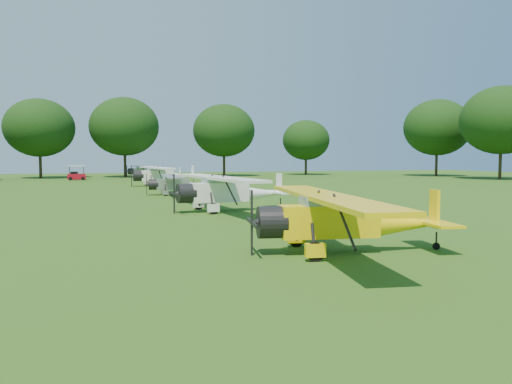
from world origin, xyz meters
TOP-DOWN VIEW (x-y plane):
  - ground at (0.00, 0.00)m, footprint 160.00×160.00m
  - tree_belt at (3.57, 0.16)m, footprint 137.36×130.27m
  - aircraft_2 at (0.91, -11.62)m, footprint 6.96×11.02m
  - aircraft_3 at (0.58, 2.36)m, footprint 7.31×11.62m
  - aircraft_4 at (-0.18, 16.16)m, footprint 5.79×9.23m
  - aircraft_5 at (0.29, 30.11)m, footprint 7.46×11.88m
  - aircraft_6 at (1.57, 43.57)m, footprint 6.17×9.82m
  - aircraft_7 at (0.87, 55.10)m, footprint 6.37×10.11m
  - golf_cart at (-9.36, 48.34)m, footprint 2.46×1.57m

SIDE VIEW (x-z plane):
  - ground at x=0.00m, z-range 0.00..0.00m
  - golf_cart at x=-9.36m, z-range -0.34..1.72m
  - aircraft_4 at x=-0.18m, z-range 0.15..1.97m
  - aircraft_6 at x=1.57m, z-range 0.16..2.09m
  - aircraft_7 at x=0.87m, z-range 0.17..2.15m
  - aircraft_2 at x=0.91m, z-range 0.18..2.35m
  - aircraft_3 at x=0.58m, z-range 0.19..2.47m
  - aircraft_5 at x=0.29m, z-range 0.20..2.53m
  - tree_belt at x=3.57m, z-range 0.77..15.29m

